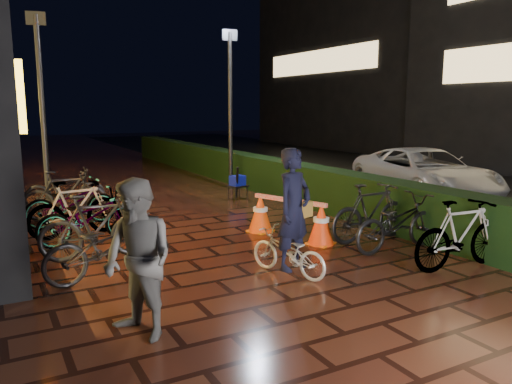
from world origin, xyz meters
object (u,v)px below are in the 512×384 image
bystander_person (138,260)px  cyclist (291,229)px  van (424,173)px  traffic_barrier (289,218)px  cart_assembly (237,182)px

bystander_person → cyclist: bearing=86.4°
van → cyclist: size_ratio=2.53×
traffic_barrier → cyclist: bearing=-121.8°
cyclist → traffic_barrier: cyclist is taller
bystander_person → traffic_barrier: bearing=103.7°
traffic_barrier → van: bearing=18.1°
cyclist → traffic_barrier: size_ratio=1.02×
traffic_barrier → cart_assembly: bearing=77.3°
van → bystander_person: bearing=-140.2°
van → cart_assembly: size_ratio=5.22×
van → traffic_barrier: size_ratio=2.57×
traffic_barrier → cart_assembly: (0.91, 4.03, 0.09)m
cart_assembly → cyclist: bearing=-109.3°
cyclist → bystander_person: bearing=-160.3°
van → cart_assembly: 5.11m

